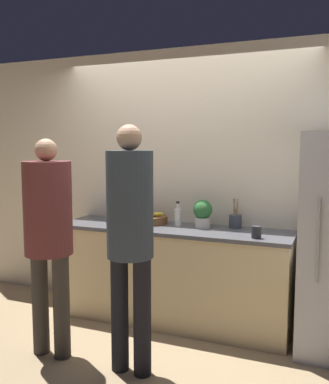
{
  "coord_description": "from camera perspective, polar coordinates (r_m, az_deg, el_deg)",
  "views": [
    {
      "loc": [
        1.43,
        -3.31,
        1.68
      ],
      "look_at": [
        0.0,
        0.14,
        1.26
      ],
      "focal_mm": 40.0,
      "sensor_mm": 36.0,
      "label": 1
    }
  ],
  "objects": [
    {
      "name": "counter",
      "position": [
        4.12,
        1.15,
        -10.88
      ],
      "size": [
        2.21,
        0.64,
        0.91
      ],
      "color": "beige",
      "rests_on": "ground_plane"
    },
    {
      "name": "fruit_bowl",
      "position": [
        4.17,
        -1.53,
        -3.7
      ],
      "size": [
        0.29,
        0.29,
        0.11
      ],
      "color": "brown",
      "rests_on": "counter"
    },
    {
      "name": "person_left",
      "position": [
        3.45,
        -15.23,
        -4.48
      ],
      "size": [
        0.37,
        0.37,
        1.72
      ],
      "color": "#38332D",
      "rests_on": "ground_plane"
    },
    {
      "name": "bottle_green",
      "position": [
        3.9,
        -2.65,
        -3.91
      ],
      "size": [
        0.06,
        0.06,
        0.18
      ],
      "color": "#236033",
      "rests_on": "counter"
    },
    {
      "name": "potted_plant",
      "position": [
        3.96,
        5.11,
        -2.77
      ],
      "size": [
        0.18,
        0.18,
        0.26
      ],
      "color": "beige",
      "rests_on": "counter"
    },
    {
      "name": "cup_black",
      "position": [
        3.6,
        12.16,
        -5.26
      ],
      "size": [
        0.08,
        0.08,
        0.1
      ],
      "color": "#28282D",
      "rests_on": "counter"
    },
    {
      "name": "wall_back",
      "position": [
        4.23,
        2.67,
        1.25
      ],
      "size": [
        5.2,
        0.06,
        2.6
      ],
      "color": "beige",
      "rests_on": "ground_plane"
    },
    {
      "name": "bottle_dark",
      "position": [
        4.11,
        -5.85,
        -3.4
      ],
      "size": [
        0.06,
        0.06,
        0.18
      ],
      "color": "#333338",
      "rests_on": "counter"
    },
    {
      "name": "utensil_crock",
      "position": [
        3.99,
        9.42,
        -3.81
      ],
      "size": [
        0.12,
        0.12,
        0.27
      ],
      "color": "#3D424C",
      "rests_on": "counter"
    },
    {
      "name": "person_center",
      "position": [
        3.07,
        -4.61,
        -4.91
      ],
      "size": [
        0.33,
        0.33,
        1.82
      ],
      "color": "black",
      "rests_on": "ground_plane"
    },
    {
      "name": "bottle_clear",
      "position": [
        4.01,
        1.78,
        -3.29
      ],
      "size": [
        0.06,
        0.06,
        0.24
      ],
      "color": "silver",
      "rests_on": "counter"
    },
    {
      "name": "ground_plane",
      "position": [
        3.98,
        -0.82,
        -18.58
      ],
      "size": [
        14.0,
        14.0,
        0.0
      ],
      "primitive_type": "plane",
      "color": "#9E8460"
    }
  ]
}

